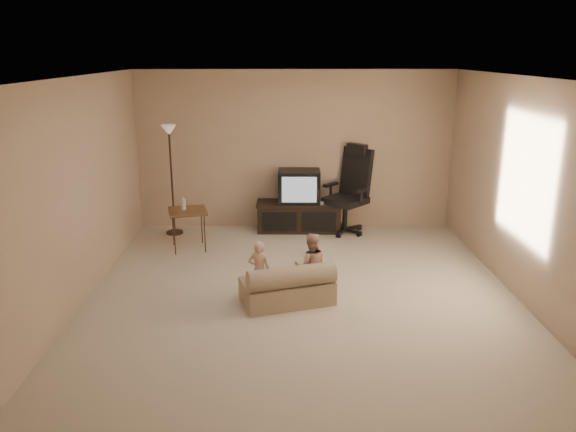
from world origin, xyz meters
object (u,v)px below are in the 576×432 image
tv_stand (299,206)px  floor_lamp (170,156)px  side_table (187,211)px  toddler_left (259,271)px  office_chair (349,201)px  toddler_right (311,266)px  child_sofa (288,287)px

tv_stand → floor_lamp: bearing=-174.8°
side_table → toddler_left: side_table is taller
side_table → toddler_left: 2.10m
office_chair → floor_lamp: 2.85m
tv_stand → office_chair: bearing=-4.1°
toddler_left → side_table: bearing=-45.1°
side_table → floor_lamp: 1.05m
tv_stand → toddler_left: size_ratio=1.91×
tv_stand → toddler_right: tv_stand is taller
child_sofa → toddler_right: (0.26, 0.14, 0.19)m
office_chair → toddler_right: bearing=-62.6°
floor_lamp → office_chair: bearing=1.0°
tv_stand → office_chair: 0.78m
child_sofa → floor_lamp: bearing=107.3°
side_table → child_sofa: 2.37m
office_chair → toddler_right: (-0.74, -2.50, -0.10)m
tv_stand → office_chair: size_ratio=0.99×
floor_lamp → toddler_right: size_ratio=2.16×
office_chair → toddler_left: 2.88m
toddler_right → toddler_left: bearing=3.3°
tv_stand → floor_lamp: floor_lamp is taller
floor_lamp → toddler_left: (1.42, -2.51, -0.88)m
child_sofa → toddler_right: size_ratio=1.43×
tv_stand → toddler_left: bearing=-100.3°
toddler_left → toddler_right: toddler_right is taller
tv_stand → floor_lamp: size_ratio=0.81×
office_chair → floor_lamp: floor_lamp is taller
tv_stand → child_sofa: (-0.23, -2.72, -0.21)m
floor_lamp → toddler_left: size_ratio=2.36×
side_table → toddler_right: bearing=-46.0°
side_table → toddler_left: size_ratio=1.09×
floor_lamp → toddler_right: bearing=-50.7°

